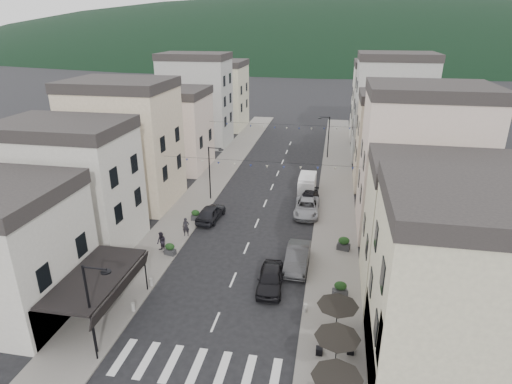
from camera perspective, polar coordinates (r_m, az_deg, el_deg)
sidewalk_left at (r=53.17m, az=-5.71°, el=1.63°), size 4.00×76.00×0.12m
sidewalk_right at (r=51.23m, az=10.64°, el=0.56°), size 4.00×76.00×0.12m
hill_backdrop at (r=316.50m, az=9.75°, el=18.11°), size 640.00×360.00×70.00m
bistro_building at (r=25.11m, az=27.31°, el=-12.78°), size 10.00×8.00×10.00m
boutique_awning at (r=29.34m, az=-20.23°, el=-10.76°), size 3.77×7.50×3.28m
buildings_row_left at (r=58.97m, az=-11.03°, el=9.48°), size 10.20×54.16×14.00m
buildings_row_right at (r=54.38m, az=18.60°, el=7.95°), size 10.20×54.16×14.50m
cafe_terrace at (r=24.53m, az=10.76°, el=-19.00°), size 2.50×8.10×2.53m
streetlamp_left_near at (r=26.25m, az=-20.91°, el=-13.48°), size 1.70×0.56×6.00m
streetlamp_left_far at (r=46.09m, az=-5.91°, el=3.24°), size 1.70×0.56×6.00m
streetlamp_right_far at (r=61.64m, az=9.42°, el=7.80°), size 1.70×0.56×6.00m
bollards at (r=28.64m, az=-5.76°, el=-16.82°), size 11.66×10.26×0.60m
bunting_near at (r=40.50m, az=0.37°, el=3.64°), size 19.00×0.28×0.62m
bunting_far at (r=55.76m, az=3.30°, el=8.65°), size 19.00×0.28×0.62m
parked_car_a at (r=31.87m, az=1.96°, el=-11.48°), size 2.04×4.61×1.54m
parked_car_b at (r=34.46m, az=5.53°, el=-8.71°), size 1.84×5.04×1.65m
parked_car_c at (r=43.68m, az=6.79°, el=-2.03°), size 2.54×5.36×1.48m
parked_car_d at (r=45.86m, az=7.00°, el=-0.96°), size 2.30×4.71×1.32m
parked_car_e at (r=42.30m, az=-6.06°, el=-2.77°), size 2.23×4.69×1.55m
delivery_van at (r=48.99m, az=6.84°, el=1.08°), size 1.85×4.60×2.20m
pedestrian_a at (r=39.27m, az=-9.33°, el=-4.62°), size 0.70×0.52×1.74m
pedestrian_b at (r=37.05m, az=-12.49°, el=-6.53°), size 1.09×1.04×1.77m
planter_la at (r=36.62m, az=-11.40°, el=-7.47°), size 1.02×0.71×1.04m
planter_lb at (r=42.34m, az=-8.06°, el=-3.06°), size 1.03×0.71×1.05m
planter_ra at (r=27.86m, az=9.98°, el=-17.87°), size 0.93×0.58×0.99m
planter_rb at (r=31.55m, az=11.17°, el=-12.54°), size 1.13×0.84×1.13m
planter_rc at (r=37.34m, az=11.62°, el=-6.74°), size 1.18×0.83×1.20m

